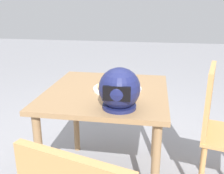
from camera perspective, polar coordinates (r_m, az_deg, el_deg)
The scene contains 5 objects.
dining_table at distance 1.79m, azimuth -1.17°, elevation -3.86°, with size 0.81×0.86×0.72m.
pizza_plate at distance 1.77m, azimuth 1.18°, elevation -0.36°, with size 0.33×0.33×0.01m, color white.
pizza at distance 1.76m, azimuth 1.07°, elevation 0.19°, with size 0.27×0.27×0.05m.
motorcycle_helmet at distance 1.43m, azimuth 1.63°, elevation -0.53°, with size 0.23×0.23×0.23m.
chair_side at distance 1.89m, azimuth 22.80°, elevation -7.84°, with size 0.48×0.48×0.90m.
Camera 1 is at (-0.31, 1.63, 1.30)m, focal length 41.64 mm.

